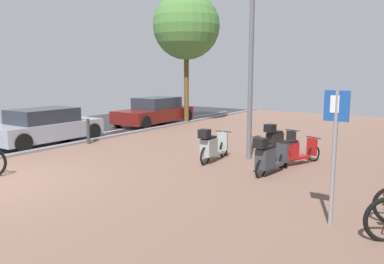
{
  "coord_description": "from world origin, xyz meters",
  "views": [
    {
      "loc": [
        8.66,
        -4.58,
        2.55
      ],
      "look_at": [
        3.15,
        3.7,
        1.01
      ],
      "focal_mm": 35.88,
      "sensor_mm": 36.0,
      "label": 1
    }
  ],
  "objects_px": {
    "scooter_far": "(268,157)",
    "scooter_extra": "(294,152)",
    "scooter_mid": "(278,140)",
    "parked_car_far": "(155,112)",
    "parking_sign": "(335,143)",
    "lamp_post": "(251,56)",
    "street_tree": "(186,26)",
    "scooter_near": "(212,146)",
    "bollard_far": "(88,131)",
    "parked_car_near": "(45,126)"
  },
  "relations": [
    {
      "from": "scooter_mid",
      "to": "lamp_post",
      "type": "distance_m",
      "value": 2.82
    },
    {
      "from": "scooter_extra",
      "to": "parked_car_near",
      "type": "xyz_separation_m",
      "value": [
        -8.74,
        -1.68,
        0.22
      ]
    },
    {
      "from": "parked_car_far",
      "to": "scooter_extra",
      "type": "bearing_deg",
      "value": -28.14
    },
    {
      "from": "scooter_near",
      "to": "parked_car_near",
      "type": "bearing_deg",
      "value": -173.5
    },
    {
      "from": "scooter_near",
      "to": "scooter_mid",
      "type": "xyz_separation_m",
      "value": [
        1.22,
        1.99,
        -0.01
      ]
    },
    {
      "from": "street_tree",
      "to": "bollard_far",
      "type": "bearing_deg",
      "value": -86.83
    },
    {
      "from": "scooter_extra",
      "to": "lamp_post",
      "type": "distance_m",
      "value": 2.98
    },
    {
      "from": "scooter_mid",
      "to": "parked_car_far",
      "type": "distance_m",
      "value": 8.65
    },
    {
      "from": "scooter_extra",
      "to": "scooter_mid",
      "type": "bearing_deg",
      "value": 129.61
    },
    {
      "from": "scooter_mid",
      "to": "street_tree",
      "type": "bearing_deg",
      "value": 144.53
    },
    {
      "from": "scooter_extra",
      "to": "lamp_post",
      "type": "bearing_deg",
      "value": 179.17
    },
    {
      "from": "scooter_mid",
      "to": "bollard_far",
      "type": "bearing_deg",
      "value": -162.56
    },
    {
      "from": "bollard_far",
      "to": "parked_car_far",
      "type": "bearing_deg",
      "value": 104.61
    },
    {
      "from": "scooter_mid",
      "to": "scooter_extra",
      "type": "height_order",
      "value": "scooter_mid"
    },
    {
      "from": "parked_car_far",
      "to": "street_tree",
      "type": "xyz_separation_m",
      "value": [
        1.08,
        1.22,
        4.22
      ]
    },
    {
      "from": "scooter_extra",
      "to": "parking_sign",
      "type": "distance_m",
      "value": 4.41
    },
    {
      "from": "scooter_mid",
      "to": "parked_car_far",
      "type": "xyz_separation_m",
      "value": [
        -7.86,
        3.61,
        0.16
      ]
    },
    {
      "from": "parked_car_far",
      "to": "bollard_far",
      "type": "height_order",
      "value": "parked_car_far"
    },
    {
      "from": "scooter_far",
      "to": "scooter_mid",
      "type": "bearing_deg",
      "value": 105.97
    },
    {
      "from": "parked_car_near",
      "to": "street_tree",
      "type": "bearing_deg",
      "value": 81.86
    },
    {
      "from": "lamp_post",
      "to": "scooter_extra",
      "type": "bearing_deg",
      "value": -0.83
    },
    {
      "from": "scooter_mid",
      "to": "street_tree",
      "type": "xyz_separation_m",
      "value": [
        -6.77,
        4.82,
        4.38
      ]
    },
    {
      "from": "scooter_mid",
      "to": "scooter_far",
      "type": "relative_size",
      "value": 0.99
    },
    {
      "from": "lamp_post",
      "to": "scooter_far",
      "type": "bearing_deg",
      "value": -49.15
    },
    {
      "from": "scooter_mid",
      "to": "scooter_extra",
      "type": "bearing_deg",
      "value": -50.39
    },
    {
      "from": "scooter_near",
      "to": "bollard_far",
      "type": "xyz_separation_m",
      "value": [
        -5.17,
        -0.02,
        -0.01
      ]
    },
    {
      "from": "scooter_extra",
      "to": "parking_sign",
      "type": "xyz_separation_m",
      "value": [
        1.96,
        -3.82,
        1.03
      ]
    },
    {
      "from": "scooter_far",
      "to": "scooter_extra",
      "type": "bearing_deg",
      "value": 81.66
    },
    {
      "from": "street_tree",
      "to": "scooter_extra",
      "type": "bearing_deg",
      "value": -37.58
    },
    {
      "from": "scooter_far",
      "to": "parking_sign",
      "type": "xyz_separation_m",
      "value": [
        2.15,
        -2.49,
        0.96
      ]
    },
    {
      "from": "scooter_mid",
      "to": "parking_sign",
      "type": "bearing_deg",
      "value": -59.84
    },
    {
      "from": "scooter_far",
      "to": "scooter_extra",
      "type": "height_order",
      "value": "scooter_far"
    },
    {
      "from": "parked_car_near",
      "to": "scooter_extra",
      "type": "bearing_deg",
      "value": 10.9
    },
    {
      "from": "lamp_post",
      "to": "scooter_mid",
      "type": "bearing_deg",
      "value": 65.16
    },
    {
      "from": "parked_car_far",
      "to": "parked_car_near",
      "type": "bearing_deg",
      "value": -89.98
    },
    {
      "from": "parking_sign",
      "to": "bollard_far",
      "type": "relative_size",
      "value": 2.49
    },
    {
      "from": "scooter_near",
      "to": "lamp_post",
      "type": "xyz_separation_m",
      "value": [
        0.74,
        0.95,
        2.57
      ]
    },
    {
      "from": "scooter_extra",
      "to": "street_tree",
      "type": "distance_m",
      "value": 10.64
    },
    {
      "from": "parked_car_far",
      "to": "lamp_post",
      "type": "bearing_deg",
      "value": -32.26
    },
    {
      "from": "parking_sign",
      "to": "bollard_far",
      "type": "distance_m",
      "value": 9.72
    },
    {
      "from": "scooter_far",
      "to": "lamp_post",
      "type": "bearing_deg",
      "value": 130.85
    },
    {
      "from": "parked_car_far",
      "to": "lamp_post",
      "type": "distance_m",
      "value": 9.05
    },
    {
      "from": "scooter_far",
      "to": "parked_car_near",
      "type": "bearing_deg",
      "value": -177.66
    },
    {
      "from": "parked_car_far",
      "to": "parking_sign",
      "type": "distance_m",
      "value": 13.68
    },
    {
      "from": "scooter_extra",
      "to": "street_tree",
      "type": "bearing_deg",
      "value": 142.42
    },
    {
      "from": "scooter_near",
      "to": "scooter_extra",
      "type": "distance_m",
      "value": 2.3
    },
    {
      "from": "scooter_far",
      "to": "parked_car_near",
      "type": "height_order",
      "value": "parked_car_near"
    },
    {
      "from": "scooter_extra",
      "to": "parked_car_far",
      "type": "relative_size",
      "value": 0.38
    },
    {
      "from": "scooter_mid",
      "to": "scooter_far",
      "type": "height_order",
      "value": "scooter_mid"
    },
    {
      "from": "parked_car_near",
      "to": "parked_car_far",
      "type": "height_order",
      "value": "parked_car_far"
    }
  ]
}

